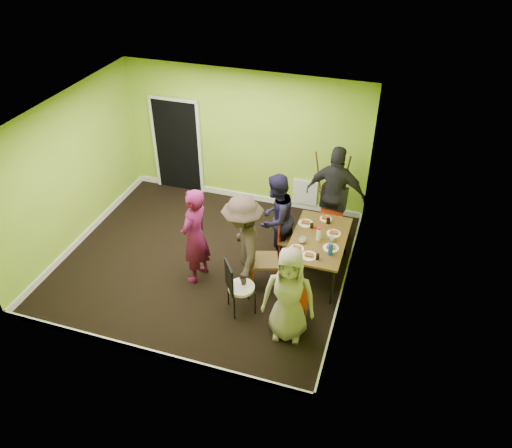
% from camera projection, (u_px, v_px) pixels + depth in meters
% --- Properties ---
extents(ground, '(5.00, 5.00, 0.00)m').
position_uv_depth(ground, '(206.00, 261.00, 9.03)').
color(ground, black).
rests_on(ground, ground).
extents(room_walls, '(5.04, 4.54, 2.82)m').
position_uv_depth(room_walls, '(202.00, 215.00, 8.49)').
color(room_walls, '#94B92F').
rests_on(room_walls, ground).
extents(dining_table, '(0.90, 1.50, 0.75)m').
position_uv_depth(dining_table, '(319.00, 241.00, 8.38)').
color(dining_table, black).
rests_on(dining_table, ground).
extents(chair_left_far, '(0.47, 0.46, 0.95)m').
position_uv_depth(chair_left_far, '(289.00, 236.00, 8.75)').
color(chair_left_far, red).
rests_on(chair_left_far, ground).
extents(chair_left_near, '(0.57, 0.56, 1.09)m').
position_uv_depth(chair_left_near, '(259.00, 255.00, 8.19)').
color(chair_left_near, red).
rests_on(chair_left_near, ground).
extents(chair_back_end, '(0.53, 0.61, 1.14)m').
position_uv_depth(chair_back_end, '(332.00, 204.00, 9.10)').
color(chair_back_end, red).
rests_on(chair_back_end, ground).
extents(chair_front_end, '(0.50, 0.50, 0.91)m').
position_uv_depth(chair_front_end, '(295.00, 300.00, 7.48)').
color(chair_front_end, red).
rests_on(chair_front_end, ground).
extents(chair_bentwood, '(0.53, 0.53, 0.97)m').
position_uv_depth(chair_bentwood, '(237.00, 285.00, 7.72)').
color(chair_bentwood, black).
rests_on(chair_bentwood, ground).
extents(easel, '(0.67, 0.63, 1.67)m').
position_uv_depth(easel, '(330.00, 191.00, 9.43)').
color(easel, brown).
rests_on(easel, ground).
extents(plate_near_left, '(0.26, 0.26, 0.01)m').
position_uv_depth(plate_near_left, '(306.00, 223.00, 8.68)').
color(plate_near_left, white).
rests_on(plate_near_left, dining_table).
extents(plate_near_right, '(0.24, 0.24, 0.01)m').
position_uv_depth(plate_near_right, '(297.00, 249.00, 8.10)').
color(plate_near_right, white).
rests_on(plate_near_right, dining_table).
extents(plate_far_back, '(0.21, 0.21, 0.01)m').
position_uv_depth(plate_far_back, '(326.00, 219.00, 8.80)').
color(plate_far_back, white).
rests_on(plate_far_back, dining_table).
extents(plate_far_front, '(0.26, 0.26, 0.01)m').
position_uv_depth(plate_far_front, '(309.00, 256.00, 7.95)').
color(plate_far_front, white).
rests_on(plate_far_front, dining_table).
extents(plate_wall_back, '(0.24, 0.24, 0.01)m').
position_uv_depth(plate_wall_back, '(334.00, 234.00, 8.44)').
color(plate_wall_back, white).
rests_on(plate_wall_back, dining_table).
extents(plate_wall_front, '(0.26, 0.26, 0.01)m').
position_uv_depth(plate_wall_front, '(331.00, 248.00, 8.12)').
color(plate_wall_front, white).
rests_on(plate_wall_front, dining_table).
extents(thermos, '(0.08, 0.08, 0.22)m').
position_uv_depth(thermos, '(319.00, 234.00, 8.24)').
color(thermos, white).
rests_on(thermos, dining_table).
extents(blue_bottle, '(0.08, 0.08, 0.21)m').
position_uv_depth(blue_bottle, '(331.00, 249.00, 7.93)').
color(blue_bottle, '#1642A8').
rests_on(blue_bottle, dining_table).
extents(orange_bottle, '(0.04, 0.04, 0.07)m').
position_uv_depth(orange_bottle, '(315.00, 227.00, 8.54)').
color(orange_bottle, red).
rests_on(orange_bottle, dining_table).
extents(glass_mid, '(0.06, 0.06, 0.09)m').
position_uv_depth(glass_mid, '(312.00, 226.00, 8.56)').
color(glass_mid, black).
rests_on(glass_mid, dining_table).
extents(glass_back, '(0.07, 0.07, 0.10)m').
position_uv_depth(glass_back, '(328.00, 221.00, 8.67)').
color(glass_back, black).
rests_on(glass_back, dining_table).
extents(glass_front, '(0.06, 0.06, 0.10)m').
position_uv_depth(glass_front, '(318.00, 257.00, 7.87)').
color(glass_front, black).
rests_on(glass_front, dining_table).
extents(cup_a, '(0.12, 0.12, 0.09)m').
position_uv_depth(cup_a, '(302.00, 240.00, 8.22)').
color(cup_a, white).
rests_on(cup_a, dining_table).
extents(cup_b, '(0.09, 0.09, 0.09)m').
position_uv_depth(cup_b, '(332.00, 238.00, 8.27)').
color(cup_b, white).
rests_on(cup_b, dining_table).
extents(person_standing, '(0.52, 0.70, 1.75)m').
position_uv_depth(person_standing, '(195.00, 236.00, 8.17)').
color(person_standing, '#580F38').
rests_on(person_standing, ground).
extents(person_left_far, '(0.85, 0.96, 1.67)m').
position_uv_depth(person_left_far, '(276.00, 218.00, 8.67)').
color(person_left_far, black).
rests_on(person_left_far, ground).
extents(person_left_near, '(1.06, 1.32, 1.78)m').
position_uv_depth(person_left_near, '(243.00, 246.00, 7.95)').
color(person_left_near, '#332722').
rests_on(person_left_near, ground).
extents(person_back_end, '(1.14, 0.55, 1.89)m').
position_uv_depth(person_back_end, '(336.00, 194.00, 9.10)').
color(person_back_end, black).
rests_on(person_back_end, ground).
extents(person_front_end, '(0.83, 0.59, 1.59)m').
position_uv_depth(person_front_end, '(289.00, 295.00, 7.16)').
color(person_front_end, gray).
rests_on(person_front_end, ground).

